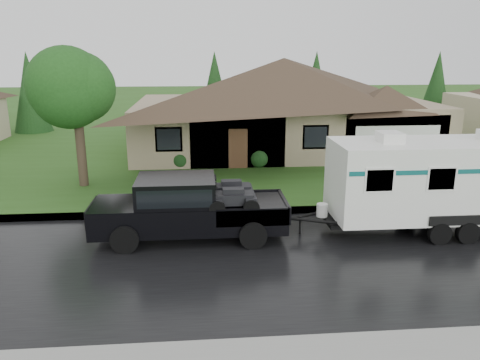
% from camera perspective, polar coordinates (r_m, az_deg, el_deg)
% --- Properties ---
extents(ground, '(140.00, 140.00, 0.00)m').
position_cam_1_polar(ground, '(16.62, 6.59, -6.50)').
color(ground, '#2B531A').
rests_on(ground, ground).
extents(road, '(140.00, 8.00, 0.01)m').
position_cam_1_polar(road, '(14.82, 8.11, -9.36)').
color(road, black).
rests_on(road, ground).
extents(curb, '(140.00, 0.50, 0.15)m').
position_cam_1_polar(curb, '(18.66, 5.25, -3.71)').
color(curb, gray).
rests_on(curb, ground).
extents(lawn, '(140.00, 26.00, 0.15)m').
position_cam_1_polar(lawn, '(30.86, 1.16, 4.10)').
color(lawn, '#2B531A').
rests_on(lawn, ground).
extents(house_main, '(19.44, 10.80, 6.90)m').
position_cam_1_polar(house_main, '(29.55, 5.93, 10.40)').
color(house_main, '#9B8769').
rests_on(house_main, lawn).
extents(tree_left_green, '(3.78, 3.78, 6.26)m').
position_cam_1_polar(tree_left_green, '(22.17, -19.42, 10.25)').
color(tree_left_green, '#382B1E').
rests_on(tree_left_green, lawn).
extents(shrub_row, '(13.60, 1.00, 1.00)m').
position_cam_1_polar(shrub_row, '(25.54, 6.98, 2.87)').
color(shrub_row, '#143814').
rests_on(shrub_row, lawn).
extents(pickup_truck, '(6.44, 2.45, 2.15)m').
position_cam_1_polar(pickup_truck, '(15.87, -6.60, -3.15)').
color(pickup_truck, black).
rests_on(pickup_truck, ground).
extents(travel_trailer, '(7.94, 2.79, 3.56)m').
position_cam_1_polar(travel_trailer, '(17.69, 23.18, 0.13)').
color(travel_trailer, white).
rests_on(travel_trailer, ground).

